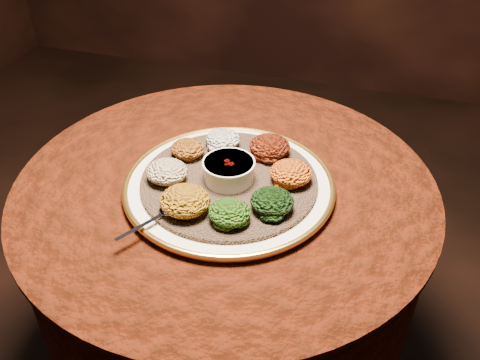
# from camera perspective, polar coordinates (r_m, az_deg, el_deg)

# --- Properties ---
(table) EXTENTS (0.96, 0.96, 0.73)m
(table) POSITION_cam_1_polar(r_m,az_deg,el_deg) (1.33, -1.48, -6.41)
(table) COLOR black
(table) RESTS_ON ground
(platter) EXTENTS (0.57, 0.57, 0.02)m
(platter) POSITION_cam_1_polar(r_m,az_deg,el_deg) (1.19, -1.17, -0.56)
(platter) COLOR white
(platter) RESTS_ON table
(injera) EXTENTS (0.44, 0.44, 0.01)m
(injera) POSITION_cam_1_polar(r_m,az_deg,el_deg) (1.18, -1.18, -0.15)
(injera) COLOR brown
(injera) RESTS_ON platter
(stew_bowl) EXTENTS (0.11, 0.11, 0.05)m
(stew_bowl) POSITION_cam_1_polar(r_m,az_deg,el_deg) (1.16, -1.20, 1.13)
(stew_bowl) COLOR white
(stew_bowl) RESTS_ON injera
(spoon) EXTENTS (0.09, 0.13, 0.01)m
(spoon) POSITION_cam_1_polar(r_m,az_deg,el_deg) (1.09, -8.10, -3.55)
(spoon) COLOR silver
(spoon) RESTS_ON injera
(portion_ayib) EXTENTS (0.08, 0.08, 0.04)m
(portion_ayib) POSITION_cam_1_polar(r_m,az_deg,el_deg) (1.28, -1.84, 4.39)
(portion_ayib) COLOR silver
(portion_ayib) RESTS_ON injera
(portion_kitfo) EXTENTS (0.10, 0.09, 0.05)m
(portion_kitfo) POSITION_cam_1_polar(r_m,az_deg,el_deg) (1.24, 3.18, 3.61)
(portion_kitfo) COLOR black
(portion_kitfo) RESTS_ON injera
(portion_tikil) EXTENTS (0.09, 0.09, 0.04)m
(portion_tikil) POSITION_cam_1_polar(r_m,az_deg,el_deg) (1.16, 5.46, 0.76)
(portion_tikil) COLOR #C78710
(portion_tikil) RESTS_ON injera
(portion_gomen) EXTENTS (0.09, 0.09, 0.04)m
(portion_gomen) POSITION_cam_1_polar(r_m,az_deg,el_deg) (1.09, 3.44, -2.28)
(portion_gomen) COLOR black
(portion_gomen) RESTS_ON injera
(portion_mixveg) EXTENTS (0.09, 0.08, 0.04)m
(portion_mixveg) POSITION_cam_1_polar(r_m,az_deg,el_deg) (1.06, -1.13, -3.50)
(portion_mixveg) COLOR #AF370B
(portion_mixveg) RESTS_ON injera
(portion_kik) EXTENTS (0.10, 0.10, 0.05)m
(portion_kik) POSITION_cam_1_polar(r_m,az_deg,el_deg) (1.08, -5.88, -2.21)
(portion_kik) COLOR #9E600D
(portion_kik) RESTS_ON injera
(portion_timatim) EXTENTS (0.09, 0.09, 0.04)m
(portion_timatim) POSITION_cam_1_polar(r_m,az_deg,el_deg) (1.17, -7.80, 0.90)
(portion_timatim) COLOR maroon
(portion_timatim) RESTS_ON injera
(portion_shiro) EXTENTS (0.08, 0.08, 0.04)m
(portion_shiro) POSITION_cam_1_polar(r_m,az_deg,el_deg) (1.25, -5.60, 3.35)
(portion_shiro) COLOR #8F4D11
(portion_shiro) RESTS_ON injera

